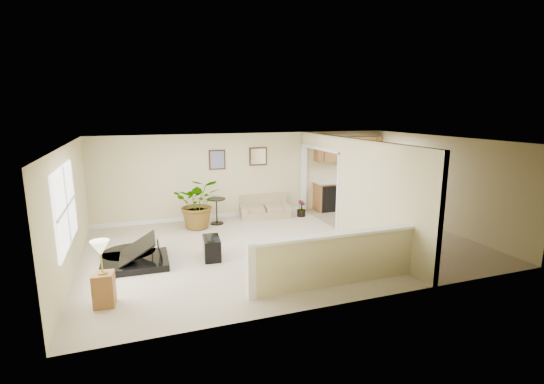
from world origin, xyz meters
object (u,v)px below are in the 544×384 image
object	(u,v)px
piano_bench	(212,248)
accent_table	(217,208)
small_plant	(301,210)
lamp_stand	(103,279)
loveseat	(264,206)
palm_plant	(199,204)
piano	(132,239)

from	to	relation	value
piano_bench	accent_table	world-z (taller)	accent_table
piano_bench	accent_table	bearing A→B (deg)	75.88
small_plant	piano_bench	bearing A→B (deg)	-142.09
small_plant	lamp_stand	size ratio (longest dim) A/B	0.44
loveseat	palm_plant	size ratio (longest dim) A/B	1.09
lamp_stand	piano_bench	bearing A→B (deg)	36.19
piano	small_plant	world-z (taller)	piano
palm_plant	small_plant	world-z (taller)	palm_plant
piano	palm_plant	world-z (taller)	palm_plant
loveseat	lamp_stand	bearing A→B (deg)	-124.95
accent_table	piano	bearing A→B (deg)	-134.42
palm_plant	piano_bench	bearing A→B (deg)	-92.76
loveseat	accent_table	size ratio (longest dim) A/B	2.16
small_plant	loveseat	bearing A→B (deg)	159.56
accent_table	small_plant	distance (m)	2.60
small_plant	lamp_stand	bearing A→B (deg)	-142.75
piano_bench	lamp_stand	world-z (taller)	lamp_stand
piano	accent_table	size ratio (longest dim) A/B	2.25
loveseat	small_plant	distance (m)	1.14
loveseat	lamp_stand	world-z (taller)	lamp_stand
accent_table	lamp_stand	size ratio (longest dim) A/B	0.66
accent_table	lamp_stand	world-z (taller)	lamp_stand
palm_plant	lamp_stand	world-z (taller)	palm_plant
piano	small_plant	xyz separation A→B (m)	(4.85, 2.26, -0.32)
piano_bench	small_plant	bearing A→B (deg)	37.91
loveseat	small_plant	bearing A→B (deg)	-11.65
palm_plant	lamp_stand	bearing A→B (deg)	-119.52
small_plant	lamp_stand	xyz separation A→B (m)	(-5.30, -4.03, 0.26)
piano_bench	accent_table	xyz separation A→B (m)	(0.65, 2.57, 0.24)
palm_plant	lamp_stand	xyz separation A→B (m)	(-2.19, -3.87, -0.21)
piano	lamp_stand	size ratio (longest dim) A/B	1.48
piano	piano_bench	bearing A→B (deg)	-7.56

